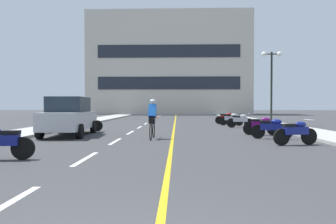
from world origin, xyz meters
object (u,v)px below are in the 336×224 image
object	(u,v)px
parked_car_near	(69,116)
motorcycle_5	(88,123)
motorcycle_1	(1,142)
motorcycle_7	(231,119)
motorcycle_8	(227,118)
cyclist_rider	(152,118)
motorcycle_6	(240,120)
motorcycle_3	(272,128)
street_lamp_mid	(272,71)
motorcycle_2	(296,132)
motorcycle_4	(262,125)

from	to	relation	value
parked_car_near	motorcycle_5	xyz separation A→B (m)	(0.12, 2.62, -0.44)
motorcycle_1	motorcycle_5	size ratio (longest dim) A/B	1.00
motorcycle_7	motorcycle_8	distance (m)	1.63
cyclist_rider	motorcycle_5	bearing A→B (deg)	135.35
motorcycle_5	motorcycle_7	bearing A→B (deg)	29.83
motorcycle_1	motorcycle_8	size ratio (longest dim) A/B	1.00
motorcycle_5	motorcycle_6	world-z (taller)	same
motorcycle_1	motorcycle_3	world-z (taller)	same
street_lamp_mid	motorcycle_2	bearing A→B (deg)	-102.47
motorcycle_2	cyclist_rider	xyz separation A→B (m)	(-5.32, 2.00, 0.41)
motorcycle_7	cyclist_rider	distance (m)	10.18
motorcycle_1	motorcycle_8	distance (m)	17.95
street_lamp_mid	motorcycle_1	size ratio (longest dim) A/B	3.05
motorcycle_5	cyclist_rider	bearing A→B (deg)	-44.65
motorcycle_6	motorcycle_3	bearing A→B (deg)	-90.22
motorcycle_2	motorcycle_8	xyz separation A→B (m)	(-0.51, 12.55, 0.00)
motorcycle_3	cyclist_rider	xyz separation A→B (m)	(-5.07, -0.00, 0.41)
motorcycle_2	motorcycle_5	bearing A→B (deg)	147.57
motorcycle_8	motorcycle_3	bearing A→B (deg)	-88.63
motorcycle_8	motorcycle_7	bearing A→B (deg)	-87.29
parked_car_near	street_lamp_mid	bearing A→B (deg)	34.69
motorcycle_3	motorcycle_4	distance (m)	1.68
motorcycle_6	motorcycle_4	bearing A→B (deg)	-90.04
parked_car_near	motorcycle_1	xyz separation A→B (m)	(0.49, -6.58, -0.44)
motorcycle_2	motorcycle_7	distance (m)	10.92
parked_car_near	motorcycle_1	distance (m)	6.61
motorcycle_2	motorcycle_7	world-z (taller)	same
motorcycle_1	parked_car_near	bearing A→B (deg)	94.26
motorcycle_4	motorcycle_8	size ratio (longest dim) A/B	0.99
motorcycle_3	street_lamp_mid	bearing A→B (deg)	73.56
motorcycle_4	motorcycle_7	distance (m)	7.23
motorcycle_1	motorcycle_4	distance (m)	11.13
parked_car_near	motorcycle_5	bearing A→B (deg)	87.32
motorcycle_2	motorcycle_5	world-z (taller)	same
motorcycle_2	motorcycle_6	xyz separation A→B (m)	(-0.23, 8.73, 0.00)
motorcycle_1	motorcycle_7	size ratio (longest dim) A/B	1.02
motorcycle_2	motorcycle_3	bearing A→B (deg)	97.28
motorcycle_4	cyclist_rider	size ratio (longest dim) A/B	0.94
parked_car_near	motorcycle_7	distance (m)	11.78
parked_car_near	motorcycle_8	size ratio (longest dim) A/B	2.54
motorcycle_3	motorcycle_4	bearing A→B (deg)	89.23
motorcycle_8	cyclist_rider	world-z (taller)	cyclist_rider
parked_car_near	motorcycle_1	bearing A→B (deg)	-85.74
street_lamp_mid	motorcycle_8	size ratio (longest dim) A/B	3.06
parked_car_near	motorcycle_8	xyz separation A→B (m)	(8.85, 9.30, -0.44)
parked_car_near	motorcycle_4	world-z (taller)	parked_car_near
motorcycle_3	motorcycle_7	size ratio (longest dim) A/B	1.00
motorcycle_1	motorcycle_3	xyz separation A→B (m)	(8.61, 5.34, 0.00)
parked_car_near	motorcycle_6	world-z (taller)	parked_car_near
motorcycle_7	motorcycle_3	bearing A→B (deg)	-88.87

